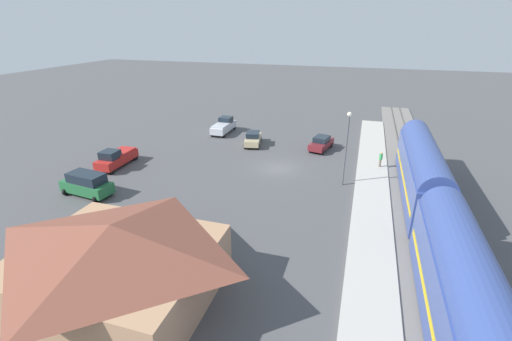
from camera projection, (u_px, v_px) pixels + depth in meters
The scene contains 12 objects.
ground_plane at pixel (278, 168), 39.09m from camera, with size 200.00×200.00×0.00m, color #4C4C4F.
railway_track at pixel (413, 183), 35.25m from camera, with size 4.80×70.00×0.30m.
platform at pixel (372, 177), 36.32m from camera, with size 3.20×46.00×0.30m.
passenger_train at pixel (437, 214), 24.04m from camera, with size 2.93×34.24×4.98m.
station_building at pixel (116, 261), 19.83m from camera, with size 11.23×9.63×4.89m.
pedestrian_on_platform at pixel (381, 158), 38.27m from camera, with size 0.36×0.36×1.71m.
pickup_silver at pixel (224, 126), 51.16m from camera, with size 1.98×5.41×2.14m.
suv_green at pixel (87, 184), 32.53m from camera, with size 5.10×2.83×2.22m.
sedan_tan at pixel (253, 138), 46.13m from camera, with size 2.71×4.78×1.74m.
sedan_maroon at pixel (321, 143), 44.39m from camera, with size 2.80×4.80×1.74m.
pickup_red at pixel (116, 158), 39.15m from camera, with size 2.08×5.44×2.14m.
light_pole_near_platform at pixel (347, 140), 33.24m from camera, with size 0.44×0.44×7.37m.
Camera 1 is at (-8.34, 35.24, 14.94)m, focal length 24.69 mm.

